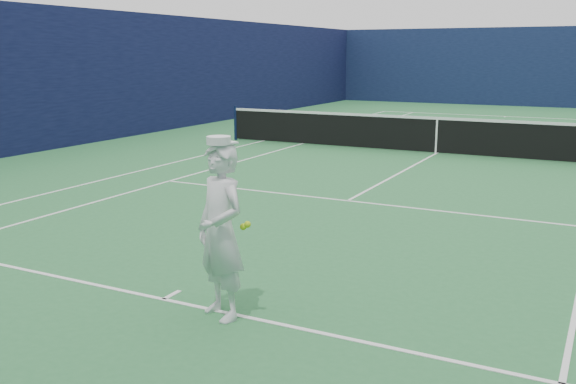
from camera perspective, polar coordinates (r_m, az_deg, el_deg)
The scene contains 5 objects.
ground at distance 17.97m, azimuth 12.99°, elevation 3.32°, with size 80.00×80.00×0.00m, color #2A6F3A.
court_markings at distance 17.97m, azimuth 12.99°, elevation 3.33°, with size 11.03×23.83×0.01m.
windscreen_fence at distance 17.78m, azimuth 13.30°, elevation 9.70°, with size 20.12×36.12×4.00m.
tennis_net at distance 17.90m, azimuth 13.07°, elevation 5.07°, with size 12.88×0.09×1.07m.
tennis_player at distance 6.56m, azimuth -6.00°, elevation -3.47°, with size 0.79×0.74×1.89m.
Camera 1 is at (4.31, -17.24, 2.69)m, focal length 40.00 mm.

